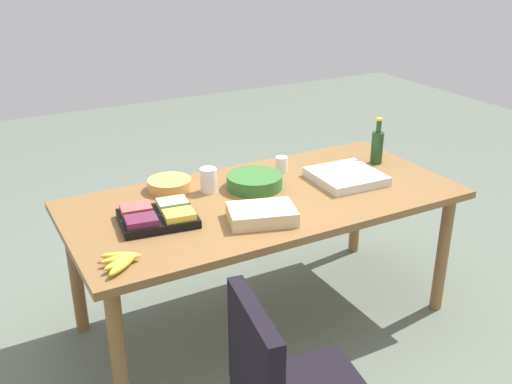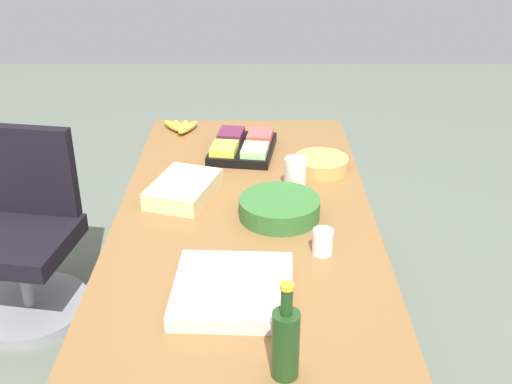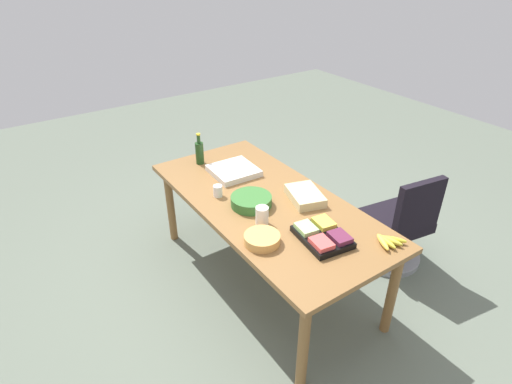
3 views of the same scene
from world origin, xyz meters
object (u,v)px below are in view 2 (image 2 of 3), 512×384
(pizza_box, at_px, (233,290))
(mayo_jar, at_px, (295,174))
(fruit_platter, at_px, (243,146))
(sheet_cake, at_px, (184,189))
(chip_bowl, at_px, (321,164))
(paper_cup, at_px, (323,242))
(salad_bowl, at_px, (279,208))
(wine_bottle, at_px, (286,341))
(conference_table, at_px, (245,233))
(office_chair, at_px, (26,248))
(banana_bunch, at_px, (181,127))

(pizza_box, relative_size, mayo_jar, 2.70)
(fruit_platter, distance_m, sheet_cake, 0.50)
(chip_bowl, bearing_deg, paper_cup, 175.02)
(pizza_box, relative_size, chip_bowl, 1.52)
(paper_cup, bearing_deg, salad_bowl, 28.33)
(wine_bottle, distance_m, chip_bowl, 1.27)
(sheet_cake, height_order, mayo_jar, mayo_jar)
(sheet_cake, bearing_deg, conference_table, -122.44)
(office_chair, distance_m, wine_bottle, 1.83)
(paper_cup, xyz_separation_m, mayo_jar, (0.50, 0.06, 0.02))
(fruit_platter, distance_m, mayo_jar, 0.43)
(salad_bowl, distance_m, mayo_jar, 0.25)
(sheet_cake, height_order, chip_bowl, sheet_cake)
(pizza_box, height_order, banana_bunch, pizza_box)
(conference_table, height_order, office_chair, office_chair)
(office_chair, height_order, chip_bowl, office_chair)
(chip_bowl, bearing_deg, fruit_platter, 60.83)
(paper_cup, bearing_deg, chip_bowl, -4.98)
(wine_bottle, height_order, chip_bowl, wine_bottle)
(fruit_platter, height_order, wine_bottle, wine_bottle)
(office_chair, relative_size, fruit_platter, 2.26)
(conference_table, distance_m, salad_bowl, 0.17)
(salad_bowl, bearing_deg, office_chair, 68.55)
(salad_bowl, bearing_deg, sheet_cake, 66.38)
(pizza_box, xyz_separation_m, chip_bowl, (0.92, -0.35, 0.01))
(banana_bunch, bearing_deg, salad_bowl, -152.18)
(salad_bowl, bearing_deg, fruit_platter, 13.80)
(conference_table, relative_size, sheet_cake, 6.50)
(salad_bowl, distance_m, wine_bottle, 0.84)
(pizza_box, relative_size, wine_bottle, 1.28)
(office_chair, height_order, paper_cup, office_chair)
(paper_cup, xyz_separation_m, pizza_box, (-0.25, 0.30, -0.02))
(fruit_platter, bearing_deg, paper_cup, -161.63)
(paper_cup, height_order, pizza_box, paper_cup)
(paper_cup, xyz_separation_m, wine_bottle, (-0.58, 0.15, 0.06))
(pizza_box, distance_m, chip_bowl, 0.99)
(sheet_cake, height_order, wine_bottle, wine_bottle)
(banana_bunch, distance_m, chip_bowl, 0.81)
(pizza_box, distance_m, sheet_cake, 0.70)
(office_chair, xyz_separation_m, banana_bunch, (0.42, -0.72, 0.46))
(banana_bunch, xyz_separation_m, mayo_jar, (-0.65, -0.54, 0.04))
(chip_bowl, bearing_deg, banana_bunch, 54.79)
(banana_bunch, bearing_deg, conference_table, -159.00)
(sheet_cake, xyz_separation_m, chip_bowl, (0.25, -0.57, -0.00))
(office_chair, distance_m, salad_bowl, 1.36)
(sheet_cake, bearing_deg, pizza_box, -161.73)
(fruit_platter, relative_size, mayo_jar, 2.97)
(office_chair, relative_size, salad_bowl, 2.93)
(salad_bowl, bearing_deg, chip_bowl, -25.14)
(paper_cup, distance_m, pizza_box, 0.39)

